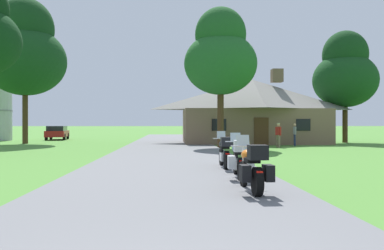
# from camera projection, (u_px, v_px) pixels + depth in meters

# --- Properties ---
(ground_plane) EXTENTS (500.00, 500.00, 0.00)m
(ground_plane) POSITION_uv_depth(u_px,v_px,m) (170.00, 154.00, 22.58)
(ground_plane) COLOR #4C8433
(asphalt_driveway) EXTENTS (6.40, 80.00, 0.06)m
(asphalt_driveway) POSITION_uv_depth(u_px,v_px,m) (170.00, 156.00, 20.58)
(asphalt_driveway) COLOR slate
(asphalt_driveway) RESTS_ON ground
(motorcycle_orange_nearest_to_camera) EXTENTS (0.74, 2.08, 1.30)m
(motorcycle_orange_nearest_to_camera) POSITION_uv_depth(u_px,v_px,m) (252.00, 169.00, 9.47)
(motorcycle_orange_nearest_to_camera) COLOR black
(motorcycle_orange_nearest_to_camera) RESTS_ON asphalt_driveway
(motorcycle_blue_second_in_row) EXTENTS (0.77, 2.08, 1.30)m
(motorcycle_blue_second_in_row) POSITION_uv_depth(u_px,v_px,m) (239.00, 159.00, 12.02)
(motorcycle_blue_second_in_row) COLOR black
(motorcycle_blue_second_in_row) RESTS_ON asphalt_driveway
(motorcycle_black_farthest_in_row) EXTENTS (0.66, 2.08, 1.30)m
(motorcycle_black_farthest_in_row) POSITION_uv_depth(u_px,v_px,m) (224.00, 152.00, 14.85)
(motorcycle_black_farthest_in_row) COLOR black
(motorcycle_black_farthest_in_row) RESTS_ON asphalt_driveway
(stone_lodge) EXTENTS (12.20, 7.14, 6.22)m
(stone_lodge) POSITION_uv_depth(u_px,v_px,m) (253.00, 110.00, 34.64)
(stone_lodge) COLOR brown
(stone_lodge) RESTS_ON ground
(bystander_gray_shirt_near_lodge) EXTENTS (0.29, 0.54, 1.67)m
(bystander_gray_shirt_near_lodge) POSITION_uv_depth(u_px,v_px,m) (295.00, 133.00, 30.53)
(bystander_gray_shirt_near_lodge) COLOR navy
(bystander_gray_shirt_near_lodge) RESTS_ON ground
(bystander_red_shirt_beside_signpost) EXTENTS (0.36, 0.50, 1.69)m
(bystander_red_shirt_beside_signpost) POSITION_uv_depth(u_px,v_px,m) (278.00, 134.00, 28.38)
(bystander_red_shirt_beside_signpost) COLOR #75664C
(bystander_red_shirt_beside_signpost) RESTS_ON ground
(tree_right_of_lodge) EXTENTS (5.49, 5.49, 9.65)m
(tree_right_of_lodge) POSITION_uv_depth(u_px,v_px,m) (345.00, 73.00, 35.65)
(tree_right_of_lodge) COLOR #422D19
(tree_right_of_lodge) RESTS_ON ground
(tree_by_lodge_front) EXTENTS (4.98, 4.98, 9.58)m
(tree_by_lodge_front) POSITION_uv_depth(u_px,v_px,m) (221.00, 55.00, 28.17)
(tree_by_lodge_front) COLOR #422D19
(tree_by_lodge_front) RESTS_ON ground
(tree_left_far) EXTENTS (6.64, 6.64, 11.92)m
(tree_left_far) POSITION_uv_depth(u_px,v_px,m) (25.00, 51.00, 33.80)
(tree_left_far) COLOR #422D19
(tree_left_far) RESTS_ON ground
(parked_red_suv_far_left) EXTENTS (2.40, 4.79, 1.40)m
(parked_red_suv_far_left) POSITION_uv_depth(u_px,v_px,m) (57.00, 132.00, 41.94)
(parked_red_suv_far_left) COLOR maroon
(parked_red_suv_far_left) RESTS_ON ground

